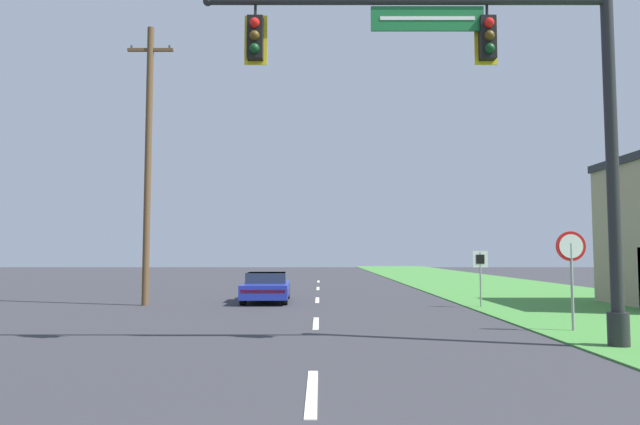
{
  "coord_description": "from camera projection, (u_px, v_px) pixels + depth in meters",
  "views": [
    {
      "loc": [
        0.12,
        -2.33,
        1.98
      ],
      "look_at": [
        0.0,
        27.96,
        4.16
      ],
      "focal_mm": 32.0,
      "sensor_mm": 36.0,
      "label": 1
    }
  ],
  "objects": [
    {
      "name": "signal_mast",
      "position": [
        515.0,
        109.0,
        12.3
      ],
      "size": [
        9.08,
        0.47,
        8.34
      ],
      "color": "#232326",
      "rests_on": "grass_verge_right"
    },
    {
      "name": "route_sign_post",
      "position": [
        483.0,
        266.0,
        20.9
      ],
      "size": [
        0.55,
        0.06,
        2.03
      ],
      "color": "gray",
      "rests_on": "grass_verge_right"
    },
    {
      "name": "road_center_line",
      "position": [
        319.0,
        300.0,
        24.12
      ],
      "size": [
        0.16,
        34.8,
        0.01
      ],
      "color": "silver",
      "rests_on": "ground"
    },
    {
      "name": "stop_sign",
      "position": [
        574.0,
        258.0,
        14.48
      ],
      "size": [
        0.76,
        0.07,
        2.5
      ],
      "color": "gray",
      "rests_on": "grass_verge_right"
    },
    {
      "name": "car_ahead",
      "position": [
        269.0,
        287.0,
        23.43
      ],
      "size": [
        1.94,
        4.45,
        1.19
      ],
      "color": "black",
      "rests_on": "ground"
    },
    {
      "name": "utility_pole_near",
      "position": [
        150.0,
        160.0,
        22.16
      ],
      "size": [
        1.8,
        0.26,
        10.89
      ],
      "color": "brown",
      "rests_on": "ground"
    },
    {
      "name": "grass_verge_right",
      "position": [
        506.0,
        288.0,
        32.06
      ],
      "size": [
        10.0,
        110.0,
        0.04
      ],
      "color": "#428438",
      "rests_on": "ground"
    }
  ]
}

